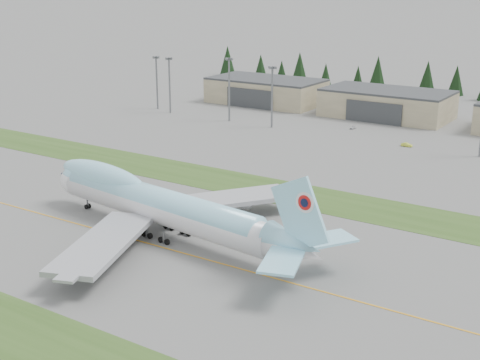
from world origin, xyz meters
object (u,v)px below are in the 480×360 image
Objects in this scene: service_vehicle_a at (353,129)px; boeing_747_freighter at (160,205)px; hangar_left at (266,91)px; service_vehicle_b at (407,147)px; hangar_center at (387,104)px.

boeing_747_freighter is at bearing -85.13° from service_vehicle_a.
service_vehicle_b is (78.28, -41.26, -5.39)m from hangar_left.
hangar_left is (-61.25, 144.48, -1.30)m from boeing_747_freighter.
hangar_left is 15.81× the size of service_vehicle_a.
service_vehicle_a is at bearing -94.45° from hangar_center.
service_vehicle_b is (17.03, 103.22, -6.69)m from boeing_747_freighter.
hangar_center is 47.68m from service_vehicle_b.
boeing_747_freighter is at bearing 171.62° from service_vehicle_b.
boeing_747_freighter is 156.94m from hangar_left.
service_vehicle_a is (-8.33, 117.76, -6.69)m from boeing_747_freighter.
hangar_left is 55.00m from hangar_center.
hangar_left reaches higher than service_vehicle_a.
hangar_left is 88.65m from service_vehicle_b.
service_vehicle_b is (23.28, -41.26, -5.39)m from hangar_center.
hangar_left reaches higher than service_vehicle_b.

